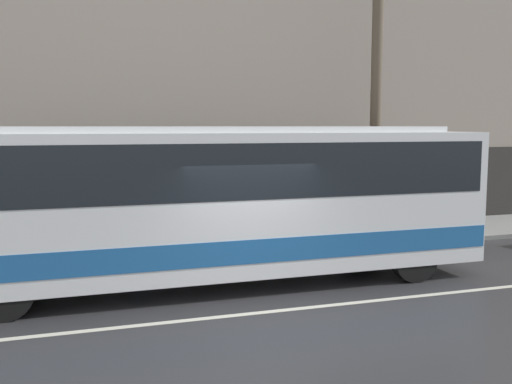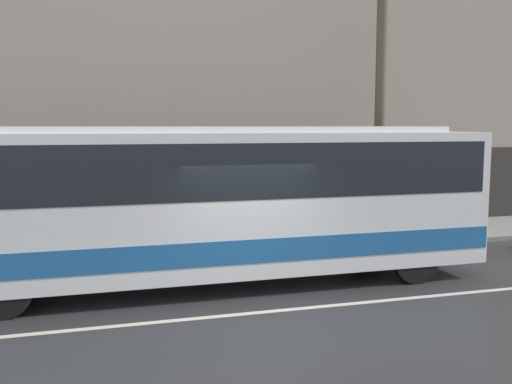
{
  "view_description": "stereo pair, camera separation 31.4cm",
  "coord_description": "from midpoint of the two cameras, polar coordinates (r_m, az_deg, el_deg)",
  "views": [
    {
      "loc": [
        -3.06,
        -9.01,
        3.19
      ],
      "look_at": [
        0.51,
        2.07,
        1.84
      ],
      "focal_mm": 40.0,
      "sensor_mm": 36.0,
      "label": 1
    },
    {
      "loc": [
        -2.76,
        -9.1,
        3.19
      ],
      "look_at": [
        0.51,
        2.07,
        1.84
      ],
      "focal_mm": 40.0,
      "sensor_mm": 36.0,
      "label": 2
    }
  ],
  "objects": [
    {
      "name": "utility_pole_near",
      "position": [
        15.89,
        11.38,
        11.32
      ],
      "size": [
        0.29,
        0.29,
        8.82
      ],
      "color": "brown",
      "rests_on": "sidewalk"
    },
    {
      "name": "sidewalk",
      "position": [
        15.2,
        -6.45,
        -5.32
      ],
      "size": [
        60.0,
        3.06,
        0.12
      ],
      "color": "gray",
      "rests_on": "ground_plane"
    },
    {
      "name": "transit_bus",
      "position": [
        11.43,
        -6.69,
        -0.45
      ],
      "size": [
        11.8,
        2.62,
        3.19
      ],
      "color": "white",
      "rests_on": "ground_plane"
    },
    {
      "name": "lane_stripe",
      "position": [
        10.03,
        -0.04,
        -11.93
      ],
      "size": [
        54.0,
        0.14,
        0.01
      ],
      "color": "beige",
      "rests_on": "ground_plane"
    },
    {
      "name": "pedestrian_waiting",
      "position": [
        15.31,
        -12.64,
        -2.01
      ],
      "size": [
        0.36,
        0.36,
        1.74
      ],
      "color": "navy",
      "rests_on": "sidewalk"
    },
    {
      "name": "ground_plane",
      "position": [
        10.03,
        -0.04,
        -11.95
      ],
      "size": [
        60.0,
        60.0,
        0.0
      ],
      "primitive_type": "plane",
      "color": "#2D2D30"
    },
    {
      "name": "building_facade",
      "position": [
        16.6,
        -7.84,
        12.07
      ],
      "size": [
        60.0,
        0.35,
        9.94
      ],
      "color": "gray",
      "rests_on": "ground_plane"
    }
  ]
}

